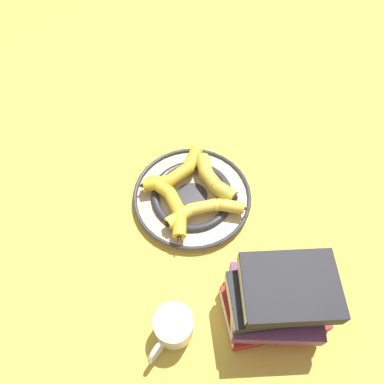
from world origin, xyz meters
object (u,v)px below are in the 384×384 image
at_px(decorative_bowl, 192,196).
at_px(coffee_mug, 173,327).
at_px(banana_c, 206,209).
at_px(banana_a, 175,173).
at_px(banana_d, 172,205).
at_px(banana_b, 212,178).
at_px(book_stack, 278,300).

bearing_deg(decorative_bowl, coffee_mug, -140.17).
xyz_separation_m(banana_c, coffee_mug, (-0.24, -0.15, -0.00)).
height_order(banana_a, banana_d, same).
bearing_deg(banana_d, coffee_mug, 156.50).
bearing_deg(banana_b, decorative_bowl, -88.36).
relative_size(banana_b, coffee_mug, 1.40).
bearing_deg(banana_a, coffee_mug, -128.72).
bearing_deg(book_stack, banana_d, -49.68).
bearing_deg(book_stack, banana_c, -61.04).
distance_m(decorative_bowl, banana_a, 0.07).
bearing_deg(banana_a, banana_c, -93.04).
distance_m(decorative_bowl, banana_d, 0.07).
distance_m(banana_a, banana_b, 0.10).
bearing_deg(banana_c, decorative_bowl, -71.52).
relative_size(banana_c, coffee_mug, 1.51).
height_order(decorative_bowl, banana_d, banana_d).
height_order(banana_c, coffee_mug, coffee_mug).
xyz_separation_m(decorative_bowl, banana_b, (0.06, -0.01, 0.03)).
height_order(decorative_bowl, coffee_mug, coffee_mug).
bearing_deg(banana_d, banana_b, -77.34).
bearing_deg(coffee_mug, decorative_bowl, -151.88).
relative_size(decorative_bowl, book_stack, 1.23).
height_order(banana_b, banana_d, banana_b).
height_order(banana_b, coffee_mug, coffee_mug).
height_order(decorative_bowl, book_stack, book_stack).
height_order(decorative_bowl, banana_c, banana_c).
relative_size(banana_d, coffee_mug, 1.56).
relative_size(banana_b, banana_c, 0.93).
bearing_deg(banana_a, banana_d, -132.26).
bearing_deg(coffee_mug, banana_c, -160.04).
bearing_deg(coffee_mug, book_stack, 136.97).
bearing_deg(banana_c, banana_d, -20.64).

